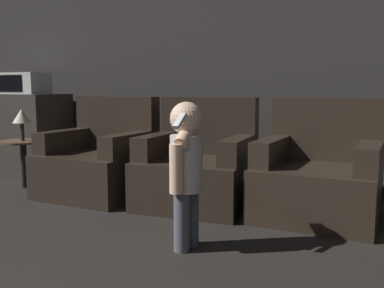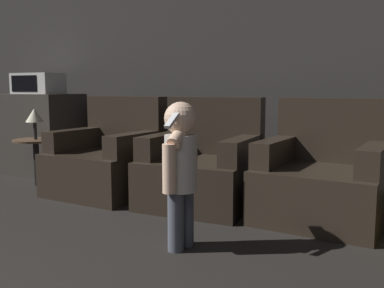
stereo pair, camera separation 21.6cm
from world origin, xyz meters
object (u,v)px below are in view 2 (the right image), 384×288
object	(u,v)px
armchair_right	(323,179)
lamp	(34,116)
armchair_left	(108,160)
armchair_middle	(203,168)
person_toddler	(180,163)
microwave	(38,84)

from	to	relation	value
armchair_right	lamp	bearing A→B (deg)	-173.14
armchair_left	armchair_middle	size ratio (longest dim) A/B	1.03
armchair_middle	armchair_right	distance (m)	1.01
person_toddler	microwave	bearing A→B (deg)	-113.36
armchair_middle	person_toddler	bearing A→B (deg)	-74.37
armchair_left	armchair_middle	bearing A→B (deg)	4.46
armchair_left	person_toddler	distance (m)	1.67
person_toddler	microwave	xyz separation A→B (m)	(-2.63, 1.51, 0.52)
armchair_right	lamp	distance (m)	2.91
armchair_left	person_toddler	xyz separation A→B (m)	(1.30, -1.03, 0.23)
armchair_left	lamp	bearing A→B (deg)	-171.57
armchair_middle	armchair_right	bearing A→B (deg)	-0.56
lamp	person_toddler	bearing A→B (deg)	-24.12
person_toddler	lamp	xyz separation A→B (m)	(-2.17, 0.97, 0.18)
armchair_right	microwave	xyz separation A→B (m)	(-3.34, 0.48, 0.75)
person_toddler	armchair_right	bearing A→B (deg)	151.83
armchair_middle	armchair_right	world-z (taller)	same
person_toddler	microwave	size ratio (longest dim) A/B	1.68
microwave	lamp	xyz separation A→B (m)	(0.47, -0.54, -0.34)
armchair_right	person_toddler	xyz separation A→B (m)	(-0.71, -1.03, 0.23)
armchair_right	lamp	xyz separation A→B (m)	(-2.88, -0.06, 0.41)
microwave	armchair_middle	bearing A→B (deg)	-11.65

